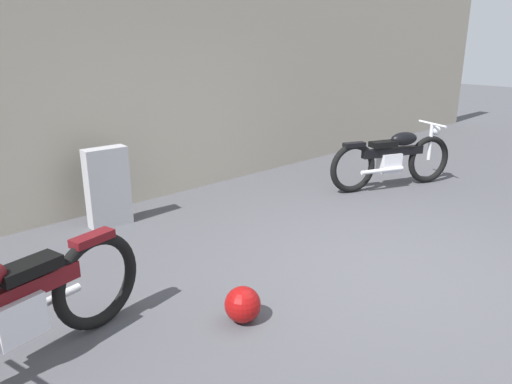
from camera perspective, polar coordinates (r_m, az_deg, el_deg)
ground_plane at (r=5.07m, az=15.31°, el=-9.11°), size 40.00×40.00×0.00m
building_wall at (r=7.23m, az=-10.24°, el=12.42°), size 18.00×0.30×3.20m
stone_marker at (r=6.19m, az=-16.84°, el=0.53°), size 0.52×0.24×0.97m
helmet at (r=4.09m, az=-1.56°, el=-12.93°), size 0.30×0.30×0.30m
motorcycle_maroon at (r=3.74m, az=-27.23°, el=-12.39°), size 2.20×0.76×1.00m
motorcycle_black at (r=7.75m, az=15.66°, el=3.83°), size 2.02×0.98×0.96m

